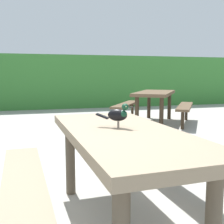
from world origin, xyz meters
name	(u,v)px	position (x,y,z in m)	size (l,w,h in m)	color
hedge_wall	(40,81)	(0.00, 8.57, 0.90)	(28.00, 2.14, 1.80)	#387A33
picnic_table_foreground	(122,154)	(0.36, -0.03, 0.56)	(1.76, 1.83, 0.74)	#84725B
bird_grackle	(119,114)	(0.36, 0.04, 0.84)	(0.25, 0.18, 0.18)	black
picnic_table_mid_left	(155,99)	(2.51, 4.19, 0.56)	(2.35, 2.35, 0.74)	brown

